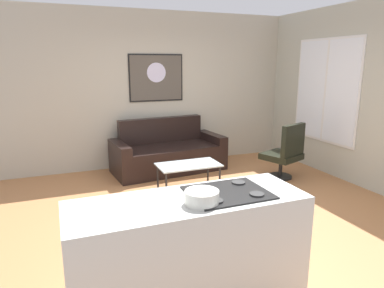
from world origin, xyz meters
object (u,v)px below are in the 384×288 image
couch (168,154)px  armchair (286,153)px  mixing_bowl (202,198)px  wall_painting (156,78)px  coffee_table (188,166)px

couch → armchair: armchair is taller
mixing_bowl → wall_painting: size_ratio=0.24×
couch → mixing_bowl: (-0.90, -3.64, 0.67)m
armchair → wall_painting: (-1.70, 1.64, 1.17)m
armchair → mixing_bowl: bearing=-136.1°
armchair → coffee_table: bearing=174.4°
coffee_table → couch: bearing=90.2°
mixing_bowl → wall_painting: wall_painting is taller
mixing_bowl → coffee_table: bearing=70.9°
couch → mixing_bowl: bearing=-103.9°
armchair → mixing_bowl: 3.58m
wall_painting → coffee_table: bearing=-87.8°
coffee_table → mixing_bowl: bearing=-109.1°
couch → mixing_bowl: size_ratio=8.21×
coffee_table → mixing_bowl: (-0.91, -2.62, 0.61)m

